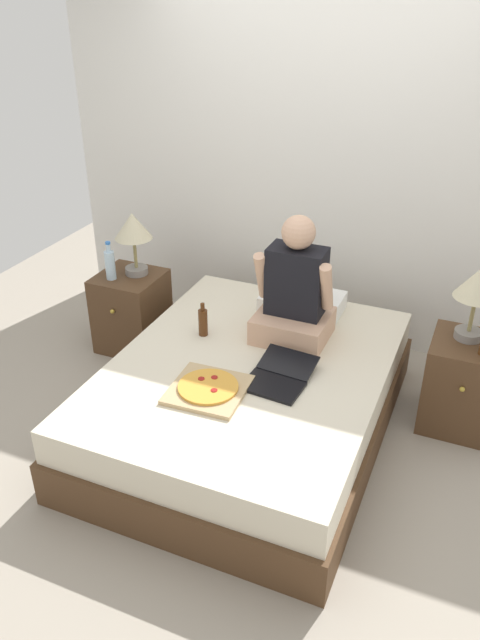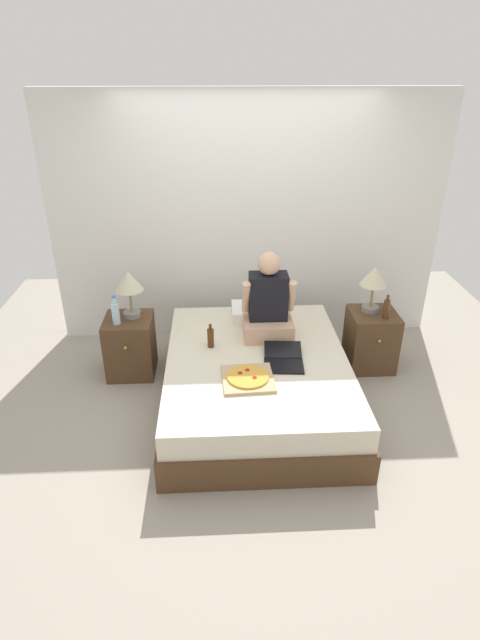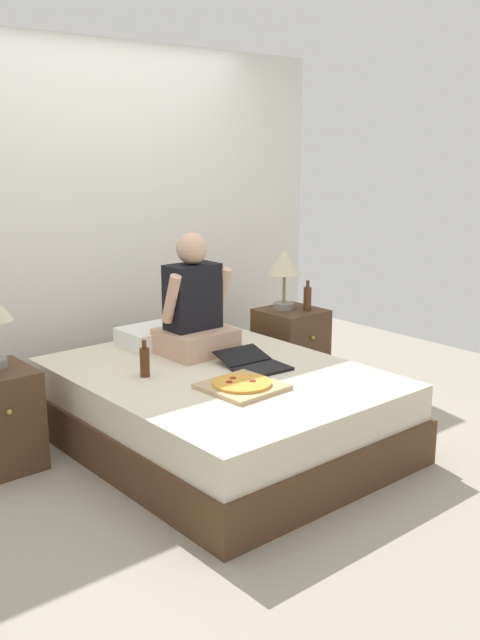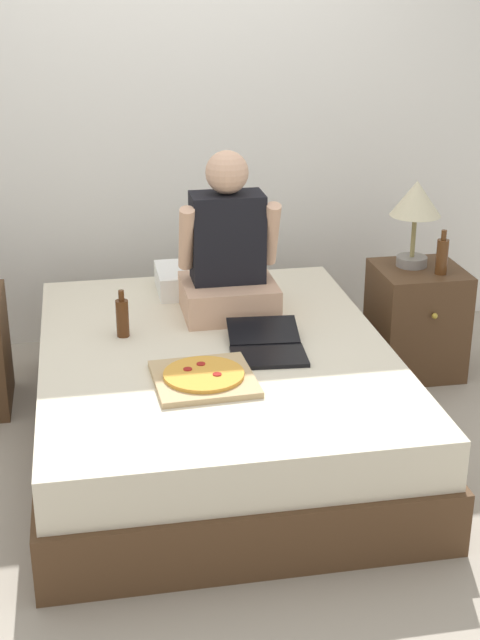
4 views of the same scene
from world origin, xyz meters
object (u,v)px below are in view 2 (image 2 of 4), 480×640
water_bottle (116,313)px  bed (257,381)px  lamp_on_right_nightstand (374,279)px  beer_bottle_on_bed (211,338)px  beer_bottle (386,308)px  laptop (284,360)px  nightstand_right (371,339)px  nightstand_left (130,346)px  lamp_on_left_nightstand (129,284)px  person_seated (268,306)px  pizza_box (248,378)px

water_bottle → bed: bearing=-21.1°
lamp_on_right_nightstand → beer_bottle_on_bed: 1.62m
beer_bottle → laptop: beer_bottle is taller
beer_bottle → bed: bearing=-159.1°
nightstand_right → lamp_on_right_nightstand: 0.62m
nightstand_left → lamp_on_left_nightstand: (0.04, 0.05, 0.61)m
lamp_on_left_nightstand → beer_bottle_on_bed: size_ratio=2.05×
nightstand_right → water_bottle: bearing=-177.9°
laptop → beer_bottle_on_bed: size_ratio=1.99×
lamp_on_right_nightstand → person_seated: 1.04m
person_seated → beer_bottle_on_bed: person_seated is taller
lamp_on_right_nightstand → person_seated: size_ratio=0.58×
lamp_on_left_nightstand → lamp_on_right_nightstand: bearing=0.0°
pizza_box → beer_bottle_on_bed: beer_bottle_on_bed is taller
beer_bottle → person_seated: 1.11m
water_bottle → lamp_on_right_nightstand: bearing=3.4°
bed → beer_bottle_on_bed: (-0.39, 0.20, 0.33)m
lamp_on_left_nightstand → nightstand_right: (2.28, -0.05, -0.61)m
lamp_on_right_nightstand → beer_bottle: bearing=-56.3°
nightstand_left → laptop: nightstand_left is taller
laptop → person_seated: bearing=99.5°
nightstand_left → water_bottle: size_ratio=2.09×
lamp_on_right_nightstand → person_seated: bearing=-168.0°
nightstand_right → laptop: (-0.95, -0.66, 0.21)m
beer_bottle → person_seated: person_seated is taller
lamp_on_left_nightstand → nightstand_right: lamp_on_left_nightstand is taller
beer_bottle_on_bed → water_bottle: bearing=161.7°
laptop → nightstand_right: bearing=35.0°
beer_bottle → lamp_on_left_nightstand: bearing=176.4°
nightstand_left → lamp_on_right_nightstand: lamp_on_right_nightstand is taller
beer_bottle → person_seated: size_ratio=0.29×
water_bottle → nightstand_right: (2.40, 0.09, -0.40)m
nightstand_left → water_bottle: (-0.08, -0.09, 0.40)m
bed → lamp_on_right_nightstand: bearing=28.7°
bed → water_bottle: size_ratio=7.37×
bed → nightstand_right: size_ratio=3.53×
water_bottle → person_seated: 1.37m
person_seated → beer_bottle_on_bed: size_ratio=3.55×
nightstand_left → lamp_on_left_nightstand: size_ratio=1.28×
bed → beer_bottle_on_bed: 0.55m
person_seated → pizza_box: bearing=-107.0°
nightstand_right → person_seated: person_seated is taller
person_seated → lamp_on_left_nightstand: bearing=170.3°
lamp_on_left_nightstand → nightstand_left: bearing=-128.6°
beer_bottle_on_bed → beer_bottle: bearing=9.5°
lamp_on_left_nightstand → beer_bottle: 2.37m
nightstand_right → beer_bottle_on_bed: bearing=-166.5°
nightstand_left → laptop: (1.37, -0.66, 0.21)m
nightstand_left → person_seated: bearing=-7.2°
person_seated → beer_bottle_on_bed: 0.59m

